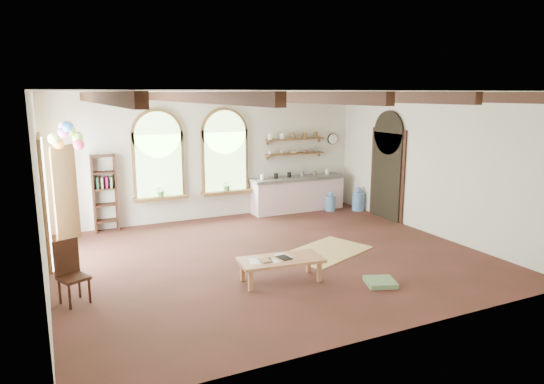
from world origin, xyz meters
TOP-DOWN VIEW (x-y plane):
  - floor at (0.00, 0.00)m, footprint 8.00×8.00m
  - ceiling_beams at (0.00, 0.00)m, footprint 6.20×6.80m
  - window_left at (-1.40, 3.43)m, footprint 1.30×0.28m
  - window_right at (0.30, 3.43)m, footprint 1.30×0.28m
  - left_doorway at (-3.95, 1.80)m, footprint 0.10×1.90m
  - right_doorway at (3.95, 1.50)m, footprint 0.10×1.30m
  - kitchen_counter at (2.30, 3.20)m, footprint 2.68×0.62m
  - wall_shelf_lower at (2.30, 3.38)m, footprint 1.70×0.24m
  - wall_shelf_upper at (2.30, 3.38)m, footprint 1.70×0.24m
  - wall_clock at (3.55, 3.45)m, footprint 0.32×0.04m
  - bookshelf at (-2.70, 3.32)m, footprint 0.53×0.32m
  - coffee_table at (-0.40, -1.20)m, footprint 1.49×0.80m
  - side_chair at (-3.66, -0.63)m, footprint 0.51×0.51m
  - floor_mat at (1.12, -0.20)m, footprint 2.12×1.73m
  - floor_cushion at (1.05, -2.06)m, footprint 0.61×0.61m
  - water_jug_a at (3.10, 2.78)m, footprint 0.27×0.27m
  - water_jug_b at (3.82, 2.49)m, footprint 0.34×0.34m
  - balloon_cluster at (-3.41, 2.30)m, footprint 0.67×0.78m
  - table_book at (-0.78, -1.20)m, footprint 0.19×0.27m
  - tablet at (-0.33, -1.20)m, footprint 0.22×0.29m
  - potted_plant_left at (-1.40, 3.32)m, footprint 0.27×0.23m
  - potted_plant_right at (0.30, 3.32)m, footprint 0.27×0.23m
  - shelf_cup_a at (1.55, 3.38)m, footprint 0.12×0.10m
  - shelf_cup_b at (1.90, 3.38)m, footprint 0.10×0.10m
  - shelf_bowl_a at (2.25, 3.38)m, footprint 0.22×0.22m
  - shelf_bowl_b at (2.60, 3.38)m, footprint 0.20×0.20m
  - shelf_vase at (2.95, 3.38)m, footprint 0.18×0.18m

SIDE VIEW (x-z plane):
  - floor at x=0.00m, z-range 0.00..0.00m
  - floor_mat at x=1.12m, z-range 0.00..0.02m
  - floor_cushion at x=1.05m, z-range 0.00..0.08m
  - water_jug_a at x=3.10m, z-range -0.04..0.49m
  - water_jug_b at x=3.82m, z-range -0.04..0.60m
  - side_chair at x=-3.66m, z-range -0.21..0.78m
  - coffee_table at x=-0.40m, z-range 0.16..0.56m
  - tablet at x=-0.33m, z-range 0.41..0.42m
  - table_book at x=-0.78m, z-range 0.41..0.43m
  - kitchen_counter at x=2.30m, z-range 0.01..0.95m
  - potted_plant_left at x=-1.40m, z-range 0.70..1.00m
  - potted_plant_right at x=0.30m, z-range 0.70..1.00m
  - bookshelf at x=-2.70m, z-range 0.00..1.80m
  - right_doorway at x=3.95m, z-range -0.10..2.30m
  - left_doorway at x=-3.95m, z-range -0.10..2.40m
  - wall_shelf_lower at x=2.30m, z-range 1.53..1.57m
  - shelf_bowl_a at x=2.25m, z-range 1.57..1.62m
  - shelf_bowl_b at x=2.60m, z-range 1.57..1.63m
  - shelf_cup_b at x=1.90m, z-range 1.57..1.66m
  - shelf_cup_a at x=1.55m, z-range 1.57..1.67m
  - window_left at x=-1.40m, z-range 0.53..2.73m
  - window_right at x=0.30m, z-range 0.53..2.73m
  - shelf_vase at x=2.95m, z-range 1.57..1.76m
  - wall_clock at x=3.55m, z-range 1.74..2.06m
  - wall_shelf_upper at x=2.30m, z-range 1.93..1.97m
  - balloon_cluster at x=-3.41m, z-range 1.76..2.90m
  - ceiling_beams at x=0.00m, z-range 3.01..3.19m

